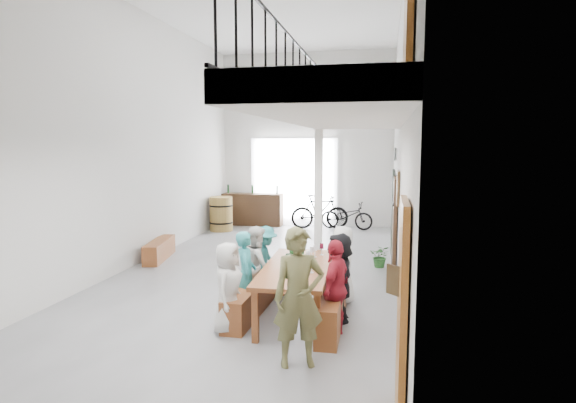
% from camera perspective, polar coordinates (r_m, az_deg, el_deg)
% --- Properties ---
extents(floor, '(12.00, 12.00, 0.00)m').
position_cam_1_polar(floor, '(9.97, -3.58, -8.36)').
color(floor, slate).
rests_on(floor, ground).
extents(room_walls, '(12.00, 12.00, 12.00)m').
position_cam_1_polar(room_walls, '(9.67, -3.73, 12.42)').
color(room_walls, silver).
rests_on(room_walls, ground).
extents(gateway_portal, '(2.80, 0.08, 2.80)m').
position_cam_1_polar(gateway_portal, '(15.55, 0.69, 2.32)').
color(gateway_portal, white).
rests_on(gateway_portal, ground).
extents(right_wall_decor, '(0.07, 8.28, 5.07)m').
position_cam_1_polar(right_wall_decor, '(7.47, 12.81, 0.03)').
color(right_wall_decor, '#93571C').
rests_on(right_wall_decor, ground).
extents(balcony, '(1.52, 5.62, 4.00)m').
position_cam_1_polar(balcony, '(6.19, 6.54, 10.13)').
color(balcony, white).
rests_on(balcony, ground).
extents(tasting_table, '(1.06, 2.40, 0.79)m').
position_cam_1_polar(tasting_table, '(7.26, 1.05, -8.31)').
color(tasting_table, brown).
rests_on(tasting_table, ground).
extents(bench_inner, '(0.38, 2.06, 0.47)m').
position_cam_1_polar(bench_inner, '(7.63, -4.23, -11.27)').
color(bench_inner, brown).
rests_on(bench_inner, ground).
extents(bench_wall, '(0.34, 2.29, 0.53)m').
position_cam_1_polar(bench_wall, '(7.29, 5.40, -11.92)').
color(bench_wall, brown).
rests_on(bench_wall, ground).
extents(tableware, '(0.48, 1.31, 0.35)m').
position_cam_1_polar(tableware, '(7.42, 1.99, -6.29)').
color(tableware, black).
rests_on(tableware, tasting_table).
extents(side_bench, '(0.61, 1.57, 0.43)m').
position_cam_1_polar(side_bench, '(11.39, -14.99, -5.54)').
color(side_bench, brown).
rests_on(side_bench, ground).
extents(oak_barrel, '(0.70, 0.70, 1.03)m').
position_cam_1_polar(oak_barrel, '(14.70, -7.94, -1.46)').
color(oak_barrel, olive).
rests_on(oak_barrel, ground).
extents(serving_counter, '(1.95, 0.56, 1.03)m').
position_cam_1_polar(serving_counter, '(15.66, -4.22, -0.93)').
color(serving_counter, '#321D11').
rests_on(serving_counter, ground).
extents(counter_bottles, '(1.70, 0.08, 0.28)m').
position_cam_1_polar(counter_bottles, '(15.59, -4.24, 1.45)').
color(counter_bottles, black).
rests_on(counter_bottles, serving_counter).
extents(guest_left_a, '(0.41, 0.62, 1.27)m').
position_cam_1_polar(guest_left_a, '(6.77, -7.16, -10.10)').
color(guest_left_a, silver).
rests_on(guest_left_a, ground).
extents(guest_left_b, '(0.44, 0.55, 1.30)m').
position_cam_1_polar(guest_left_b, '(7.39, -5.01, -8.52)').
color(guest_left_b, teal).
rests_on(guest_left_b, ground).
extents(guest_left_c, '(0.68, 0.77, 1.30)m').
position_cam_1_polar(guest_left_c, '(7.84, -3.67, -7.62)').
color(guest_left_c, silver).
rests_on(guest_left_c, ground).
extents(guest_left_d, '(0.57, 0.84, 1.21)m').
position_cam_1_polar(guest_left_d, '(8.36, -2.73, -7.03)').
color(guest_left_d, teal).
rests_on(guest_left_d, ground).
extents(guest_right_a, '(0.50, 0.84, 1.33)m').
position_cam_1_polar(guest_right_a, '(6.63, 5.69, -10.17)').
color(guest_right_a, '#A51C2B').
rests_on(guest_right_a, ground).
extents(guest_right_b, '(0.64, 1.27, 1.31)m').
position_cam_1_polar(guest_right_b, '(7.23, 6.11, -8.85)').
color(guest_right_b, black).
rests_on(guest_right_b, ground).
extents(guest_right_c, '(0.59, 0.73, 1.29)m').
position_cam_1_polar(guest_right_c, '(7.94, 6.50, -7.49)').
color(guest_right_c, silver).
rests_on(guest_right_c, ground).
extents(host_standing, '(0.70, 0.57, 1.65)m').
position_cam_1_polar(host_standing, '(5.71, 1.28, -11.29)').
color(host_standing, brown).
rests_on(host_standing, ground).
extents(potted_plant, '(0.47, 0.42, 0.48)m').
position_cam_1_polar(potted_plant, '(10.46, 10.91, -6.39)').
color(potted_plant, '#17481D').
rests_on(potted_plant, ground).
extents(bicycle_near, '(1.69, 0.80, 0.85)m').
position_cam_1_polar(bicycle_near, '(14.94, 6.96, -1.67)').
color(bicycle_near, black).
rests_on(bicycle_near, ground).
extents(bicycle_far, '(1.84, 0.86, 1.06)m').
position_cam_1_polar(bicycle_far, '(14.91, 3.78, -1.23)').
color(bicycle_far, black).
rests_on(bicycle_far, ground).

